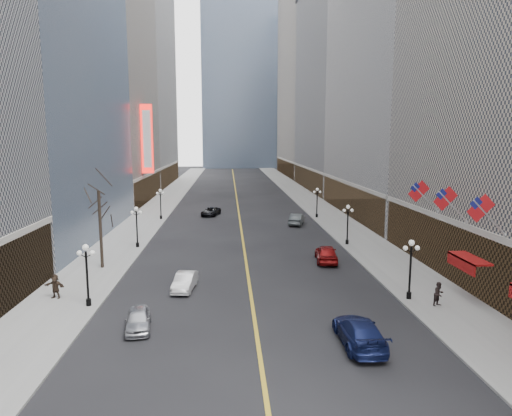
{
  "coord_description": "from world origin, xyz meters",
  "views": [
    {
      "loc": [
        -1.67,
        -2.08,
        12.04
      ],
      "look_at": [
        -0.22,
        21.72,
        8.41
      ],
      "focal_mm": 32.0,
      "sensor_mm": 36.0,
      "label": 1
    }
  ],
  "objects": [
    {
      "name": "car_nb_mid",
      "position": [
        -5.24,
        33.55,
        0.68
      ],
      "size": [
        1.93,
        4.27,
        1.36
      ],
      "primitive_type": "imported",
      "rotation": [
        0.0,
        0.0,
        -0.12
      ],
      "color": "silver",
      "rests_on": "ground"
    },
    {
      "name": "car_sb_mid",
      "position": [
        7.91,
        41.16,
        0.85
      ],
      "size": [
        2.58,
        5.2,
        1.7
      ],
      "primitive_type": "imported",
      "rotation": [
        0.0,
        0.0,
        3.02
      ],
      "color": "maroon",
      "rests_on": "ground"
    },
    {
      "name": "ped_east_walk",
      "position": [
        13.34,
        28.44,
        1.03
      ],
      "size": [
        0.97,
        0.79,
        1.75
      ],
      "primitive_type": "imported",
      "rotation": [
        0.0,
        0.0,
        0.46
      ],
      "color": "black",
      "rests_on": "sidewalk_east"
    },
    {
      "name": "streetlamp_east_1",
      "position": [
        11.8,
        30.0,
        2.9
      ],
      "size": [
        1.26,
        0.44,
        4.52
      ],
      "color": "black",
      "rests_on": "sidewalk_east"
    },
    {
      "name": "streetlamp_west_3",
      "position": [
        -11.8,
        66.0,
        2.9
      ],
      "size": [
        1.26,
        0.44,
        4.52
      ],
      "color": "black",
      "rests_on": "sidewalk_west"
    },
    {
      "name": "car_sb_far",
      "position": [
        7.96,
        60.9,
        0.79
      ],
      "size": [
        3.0,
        5.06,
        1.57
      ],
      "primitive_type": "imported",
      "rotation": [
        0.0,
        0.0,
        2.84
      ],
      "color": "#414648",
      "rests_on": "ground"
    },
    {
      "name": "car_nb_near",
      "position": [
        -7.5,
        25.95,
        0.66
      ],
      "size": [
        2.12,
        4.08,
        1.33
      ],
      "primitive_type": "imported",
      "rotation": [
        0.0,
        0.0,
        0.15
      ],
      "color": "#A9ABB1",
      "rests_on": "ground"
    },
    {
      "name": "flag_3",
      "position": [
        15.31,
        27.0,
        7.29
      ],
      "size": [
        2.87,
        0.12,
        2.87
      ],
      "color": "#B2B2B7",
      "rests_on": "ground"
    },
    {
      "name": "lane_line",
      "position": [
        0.0,
        80.0,
        0.01
      ],
      "size": [
        0.25,
        200.0,
        0.02
      ],
      "primitive_type": "cube",
      "color": "gold",
      "rests_on": "ground"
    },
    {
      "name": "flag_5",
      "position": [
        15.31,
        37.0,
        7.29
      ],
      "size": [
        2.87,
        0.12,
        2.87
      ],
      "color": "#B2B2B7",
      "rests_on": "ground"
    },
    {
      "name": "awning_c",
      "position": [
        16.11,
        30.0,
        3.08
      ],
      "size": [
        1.4,
        4.0,
        0.93
      ],
      "color": "maroon",
      "rests_on": "ground"
    },
    {
      "name": "car_sb_near",
      "position": [
        5.94,
        22.88,
        0.81
      ],
      "size": [
        2.28,
        5.59,
        1.62
      ],
      "primitive_type": "imported",
      "rotation": [
        0.0,
        0.0,
        3.14
      ],
      "color": "#151E50",
      "rests_on": "ground"
    },
    {
      "name": "sidewalk_west",
      "position": [
        -14.0,
        70.0,
        0.07
      ],
      "size": [
        6.0,
        230.0,
        0.15
      ],
      "primitive_type": "cube",
      "color": "gray",
      "rests_on": "ground"
    },
    {
      "name": "sidewalk_east",
      "position": [
        14.0,
        70.0,
        0.07
      ],
      "size": [
        6.0,
        230.0,
        0.15
      ],
      "primitive_type": "cube",
      "color": "gray",
      "rests_on": "ground"
    },
    {
      "name": "bldg_east_d",
      "position": [
        29.9,
        149.0,
        31.17
      ],
      "size": [
        26.6,
        46.6,
        62.8
      ],
      "color": "#ADA18F",
      "rests_on": "ground"
    },
    {
      "name": "streetlamp_east_2",
      "position": [
        11.8,
        48.0,
        2.9
      ],
      "size": [
        1.26,
        0.44,
        4.52
      ],
      "color": "black",
      "rests_on": "sidewalk_east"
    },
    {
      "name": "flag_4",
      "position": [
        15.31,
        32.0,
        7.29
      ],
      "size": [
        2.87,
        0.12,
        2.87
      ],
      "color": "#B2B2B7",
      "rests_on": "ground"
    },
    {
      "name": "theatre_marquee",
      "position": [
        -15.88,
        80.0,
        12.0
      ],
      "size": [
        2.0,
        0.55,
        12.0
      ],
      "color": "red",
      "rests_on": "ground"
    },
    {
      "name": "streetlamp_west_2",
      "position": [
        -11.8,
        48.0,
        2.9
      ],
      "size": [
        1.26,
        0.44,
        4.52
      ],
      "color": "black",
      "rests_on": "sidewalk_west"
    },
    {
      "name": "bldg_east_c",
      "position": [
        29.88,
        106.0,
        24.18
      ],
      "size": [
        26.6,
        40.6,
        48.8
      ],
      "color": "gray",
      "rests_on": "ground"
    },
    {
      "name": "bldg_west_d",
      "position": [
        -29.92,
        121.0,
        36.17
      ],
      "size": [
        26.6,
        38.6,
        72.8
      ],
      "color": "beige",
      "rests_on": "ground"
    },
    {
      "name": "ped_west_far",
      "position": [
        -14.74,
        31.76,
        1.07
      ],
      "size": [
        1.77,
        0.97,
        1.84
      ],
      "primitive_type": "imported",
      "rotation": [
        0.0,
        0.0,
        -0.3
      ],
      "color": "#2F231A",
      "rests_on": "sidewalk_west"
    },
    {
      "name": "car_nb_far",
      "position": [
        -4.48,
        69.29,
        0.66
      ],
      "size": [
        3.38,
        5.17,
        1.32
      ],
      "primitive_type": "imported",
      "rotation": [
        0.0,
        0.0,
        -0.27
      ],
      "color": "black",
      "rests_on": "ground"
    },
    {
      "name": "bldg_west_c",
      "position": [
        -29.88,
        87.0,
        25.19
      ],
      "size": [
        26.6,
        30.6,
        50.8
      ],
      "color": "#ADA18F",
      "rests_on": "ground"
    },
    {
      "name": "streetlamp_west_1",
      "position": [
        -11.8,
        30.0,
        2.9
      ],
      "size": [
        1.26,
        0.44,
        4.52
      ],
      "color": "black",
      "rests_on": "sidewalk_west"
    },
    {
      "name": "streetlamp_east_3",
      "position": [
        11.8,
        66.0,
        2.9
      ],
      "size": [
        1.26,
        0.44,
        4.52
      ],
      "color": "black",
      "rests_on": "sidewalk_east"
    },
    {
      "name": "tree_west_far",
      "position": [
        -13.5,
        40.0,
        6.24
      ],
      "size": [
        3.6,
        3.6,
        7.92
      ],
      "color": "#2D231C",
      "rests_on": "sidewalk_west"
    }
  ]
}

